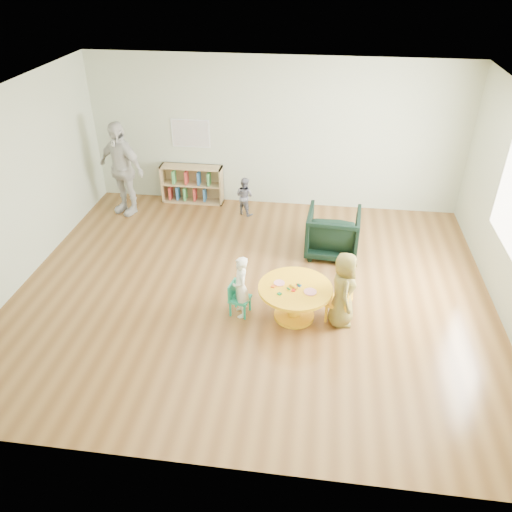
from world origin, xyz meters
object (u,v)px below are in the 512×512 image
at_px(toddler, 245,196).
at_px(activity_table, 295,297).
at_px(child_left, 241,287).
at_px(kid_chair_right, 342,302).
at_px(adult_caretaker, 121,168).
at_px(armchair, 333,232).
at_px(bookshelf, 192,184).
at_px(child_right, 343,290).
at_px(kid_chair_left, 237,297).

bearing_deg(toddler, activity_table, 139.10).
distance_m(activity_table, child_left, 0.75).
relative_size(kid_chair_right, adult_caretaker, 0.33).
bearing_deg(adult_caretaker, kid_chair_right, -9.93).
distance_m(armchair, adult_caretaker, 4.08).
distance_m(activity_table, toddler, 3.20).
xyz_separation_m(toddler, adult_caretaker, (-2.27, -0.19, 0.51)).
relative_size(toddler, adult_caretaker, 0.42).
relative_size(activity_table, bookshelf, 0.84).
height_order(activity_table, child_left, child_left).
relative_size(bookshelf, child_left, 1.31).
bearing_deg(armchair, adult_caretaker, -10.82).
height_order(child_left, child_right, child_right).
xyz_separation_m(bookshelf, armchair, (2.77, -1.63, 0.02)).
bearing_deg(activity_table, child_left, -177.27).
relative_size(activity_table, adult_caretaker, 0.57).
xyz_separation_m(kid_chair_left, child_right, (1.42, -0.01, 0.28)).
distance_m(kid_chair_right, adult_caretaker, 4.95).
bearing_deg(armchair, activity_table, 77.95).
xyz_separation_m(kid_chair_left, adult_caretaker, (-2.63, 2.80, 0.61)).
bearing_deg(child_right, toddler, 26.39).
bearing_deg(kid_chair_right, kid_chair_left, 108.61).
relative_size(kid_chair_right, toddler, 0.78).
height_order(kid_chair_right, child_right, child_right).
bearing_deg(adult_caretaker, child_right, -10.37).
bearing_deg(adult_caretaker, toddler, 29.26).
relative_size(activity_table, armchair, 1.17).
bearing_deg(bookshelf, adult_caretaker, -151.94).
height_order(armchair, adult_caretaker, adult_caretaker).
bearing_deg(toddler, armchair, 171.72).
bearing_deg(child_left, kid_chair_left, -131.27).
height_order(activity_table, adult_caretaker, adult_caretaker).
xyz_separation_m(armchair, toddler, (-1.65, 1.21, -0.02)).
height_order(kid_chair_left, toddler, toddler).
xyz_separation_m(kid_chair_right, adult_caretaker, (-4.06, 2.77, 0.57)).
bearing_deg(kid_chair_right, adult_caretaker, 73.06).
relative_size(activity_table, child_right, 0.92).
height_order(bookshelf, armchair, armchair).
distance_m(armchair, toddler, 2.05).
xyz_separation_m(bookshelf, adult_caretaker, (-1.15, -0.61, 0.51)).
distance_m(kid_chair_left, bookshelf, 3.72).
relative_size(bookshelf, child_right, 1.10).
bearing_deg(child_left, armchair, 126.68).
height_order(kid_chair_right, toddler, toddler).
bearing_deg(activity_table, kid_chair_right, 1.48).
height_order(kid_chair_left, child_right, child_right).
height_order(kid_chair_left, kid_chair_right, kid_chair_right).
xyz_separation_m(armchair, child_left, (-1.24, -1.80, 0.07)).
distance_m(child_right, adult_caretaker, 4.95).
distance_m(bookshelf, child_right, 4.50).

